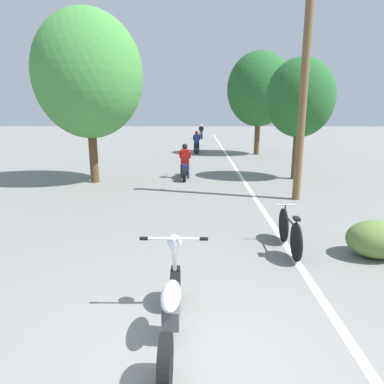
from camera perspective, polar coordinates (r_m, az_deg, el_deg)
ground_plane at (r=4.17m, az=0.05°, el=-27.26°), size 120.00×120.00×0.00m
lane_stripe_edge at (r=15.98m, az=7.58°, el=3.48°), size 0.14×48.00×0.01m
utility_pole at (r=10.99m, az=18.24°, el=17.66°), size 1.10×0.24×7.13m
roadside_tree_right_near at (r=14.43m, az=17.61°, el=14.66°), size 2.66×2.39×4.75m
roadside_tree_right_far at (r=22.31m, az=11.11°, el=16.43°), size 3.92×3.53×6.27m
roadside_tree_left at (r=13.72m, az=-16.92°, el=18.13°), size 3.99×3.59×6.29m
roadside_bush at (r=7.40m, az=28.32°, el=-6.94°), size 1.10×0.88×0.70m
motorcycle_foreground at (r=4.36m, az=-3.43°, el=-18.42°), size 0.90×2.11×1.10m
motorcycle_rider_lead at (r=14.09m, az=-1.18°, el=4.47°), size 0.50×1.95×1.43m
motorcycle_rider_mid at (r=22.89m, az=0.77°, el=7.90°), size 0.50×2.05×1.43m
motorcycle_rider_far at (r=34.82m, az=1.55°, el=9.76°), size 0.50×2.08×1.40m
bicycle_parked at (r=7.07m, az=15.95°, el=-6.42°), size 0.44×1.67×0.84m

